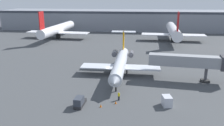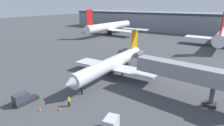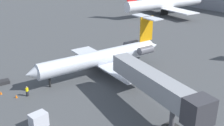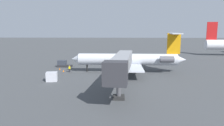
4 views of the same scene
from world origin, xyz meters
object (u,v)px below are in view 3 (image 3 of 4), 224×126
(jet_bridge, at_px, (159,87))
(parked_airliner_west_end, at_px, (165,4))
(regional_jet, at_px, (104,57))
(traffic_cone_near, at_px, (1,93))
(cargo_container_uld, at_px, (39,120))
(ground_crew_marshaller, at_px, (27,91))
(traffic_cone_mid, at_px, (16,96))

(jet_bridge, distance_m, parked_airliner_west_end, 71.82)
(regional_jet, relative_size, parked_airliner_west_end, 0.82)
(traffic_cone_near, distance_m, parked_airliner_west_end, 74.14)
(parked_airliner_west_end, bearing_deg, jet_bridge, -45.93)
(parked_airliner_west_end, bearing_deg, cargo_container_uld, -57.13)
(ground_crew_marshaller, distance_m, cargo_container_uld, 9.12)
(jet_bridge, distance_m, traffic_cone_near, 25.60)
(jet_bridge, xyz_separation_m, parked_airliner_west_end, (-49.95, 51.61, -0.50))
(traffic_cone_mid, bearing_deg, traffic_cone_near, -146.76)
(regional_jet, distance_m, cargo_container_uld, 19.50)
(jet_bridge, distance_m, cargo_container_uld, 16.40)
(ground_crew_marshaller, bearing_deg, parked_airliner_west_end, 117.53)
(regional_jet, distance_m, jet_bridge, 17.59)
(ground_crew_marshaller, distance_m, traffic_cone_near, 4.56)
(traffic_cone_near, bearing_deg, traffic_cone_mid, 33.24)
(jet_bridge, xyz_separation_m, traffic_cone_mid, (-16.97, -14.20, -4.50))
(regional_jet, relative_size, cargo_container_uld, 11.66)
(traffic_cone_near, relative_size, traffic_cone_mid, 1.00)
(regional_jet, xyz_separation_m, traffic_cone_near, (-2.23, -18.52, -2.97))
(ground_crew_marshaller, relative_size, traffic_cone_mid, 3.07)
(traffic_cone_near, bearing_deg, ground_crew_marshaller, 47.70)
(regional_jet, bearing_deg, cargo_container_uld, -59.57)
(jet_bridge, xyz_separation_m, cargo_container_uld, (-7.52, -14.07, -3.82))
(cargo_container_uld, distance_m, traffic_cone_near, 12.19)
(jet_bridge, xyz_separation_m, ground_crew_marshaller, (-16.51, -12.56, -3.92))
(regional_jet, relative_size, ground_crew_marshaller, 16.80)
(regional_jet, relative_size, traffic_cone_mid, 51.61)
(regional_jet, bearing_deg, traffic_cone_mid, -88.77)
(cargo_container_uld, height_order, parked_airliner_west_end, parked_airliner_west_end)
(ground_crew_marshaller, bearing_deg, traffic_cone_mid, -105.42)
(regional_jet, xyz_separation_m, traffic_cone_mid, (0.36, -16.83, -2.97))
(ground_crew_marshaller, relative_size, cargo_container_uld, 0.69)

